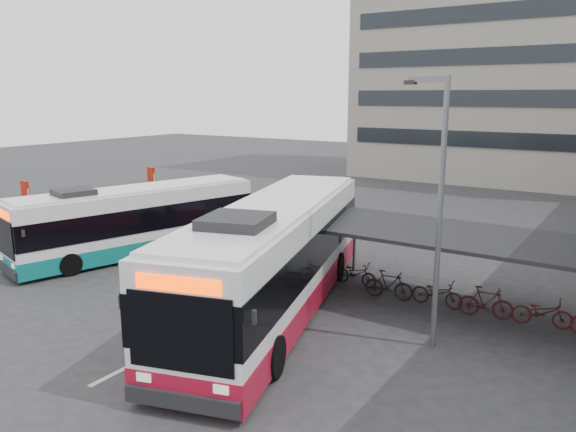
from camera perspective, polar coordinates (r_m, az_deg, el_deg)
The scene contains 10 objects.
ground at distance 20.75m, azimuth -8.72°, elevation -7.22°, with size 120.00×120.00×0.00m, color #28282B.
bike_shelter at distance 18.86m, azimuth 17.34°, elevation -5.03°, with size 10.00×4.00×2.54m.
office_block at distance 51.26m, azimuth 26.33°, elevation 17.33°, with size 30.00×15.00×25.00m, color gray.
road_markings at distance 17.11m, azimuth -9.21°, elevation -11.54°, with size 0.15×7.60×0.01m.
bus_main at distance 17.82m, azimuth -1.33°, elevation -4.34°, with size 6.41×13.19×3.83m.
bus_teal at distance 25.26m, azimuth -15.06°, elevation -0.51°, with size 5.05×10.96×3.17m.
pedestrian at distance 22.86m, azimuth -2.21°, elevation -3.05°, with size 0.61×0.40×1.67m, color black.
lamp_post at distance 15.32m, azimuth 14.95°, elevation 1.76°, with size 1.29×0.33×7.33m.
sign_totem_mid at distance 31.31m, azimuth -25.02°, elevation 0.94°, with size 0.57×0.21×2.63m.
sign_totem_north at distance 34.62m, azimuth -13.67°, elevation 2.74°, with size 0.57×0.23×2.64m.
Camera 1 is at (13.24, -14.43, 6.85)m, focal length 35.00 mm.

